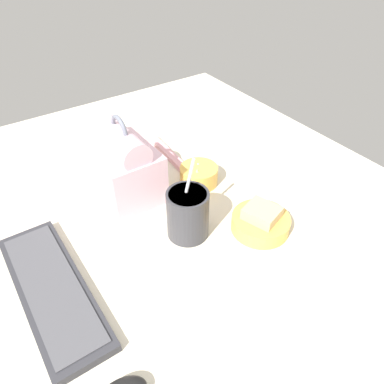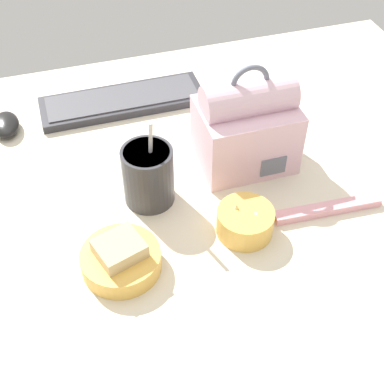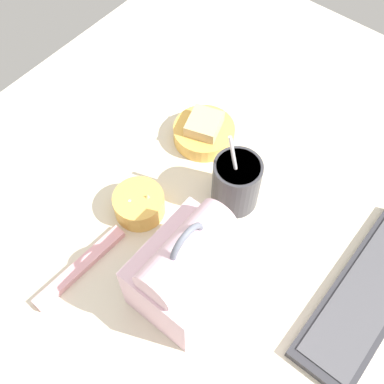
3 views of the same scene
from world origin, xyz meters
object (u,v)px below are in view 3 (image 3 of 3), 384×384
Objects in this scene: bento_bowl_sandwich at (204,132)px; bento_bowl_snacks at (139,204)px; keyboard at (369,293)px; chopstick_case at (80,267)px; lunch_bag at (187,269)px; soup_cup at (236,182)px.

bento_bowl_sandwich is 1.33× the size of bento_bowl_snacks.
chopstick_case is at bearing -56.49° from keyboard.
lunch_bag is 1.66× the size of bento_bowl_sandwich.
bento_bowl_snacks is at bearing -42.63° from soup_cup.
keyboard is 45.46cm from bento_bowl_snacks.
bento_bowl_snacks is 16.34cm from chopstick_case.
bento_bowl_snacks is (12.74, -43.61, 1.57)cm from keyboard.
bento_bowl_sandwich reaches higher than bento_bowl_snacks.
chopstick_case is at bearing -23.32° from soup_cup.
soup_cup is 19.30cm from bento_bowl_snacks.
soup_cup is (-1.24, -30.74, 4.96)cm from keyboard.
soup_cup is at bearing 137.37° from bento_bowl_snacks.
lunch_bag is at bearing 69.45° from bento_bowl_snacks.
lunch_bag is 21.28cm from soup_cup.
lunch_bag reaches higher than bento_bowl_snacks.
soup_cup is at bearing -92.30° from keyboard.
bento_bowl_snacks is (13.98, -12.86, -3.39)cm from soup_cup.
bento_bowl_snacks is (22.32, 1.50, 0.27)cm from bento_bowl_sandwich.
lunch_bag reaches higher than soup_cup.
keyboard is 1.66× the size of lunch_bag.
lunch_bag is 35.22cm from bento_bowl_sandwich.
soup_cup is (-20.58, -4.75, -2.56)cm from lunch_bag.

